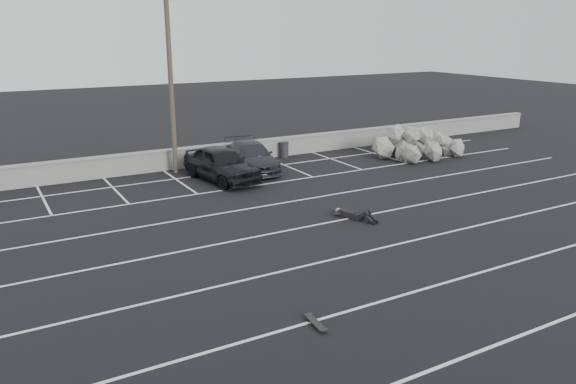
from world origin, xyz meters
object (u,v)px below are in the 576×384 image
car_left (221,164)px  utility_pole (171,82)px  trash_bin (284,150)px  car_right (251,157)px  riprap_pile (419,147)px  skateboard (316,323)px  person (349,211)px

car_left → utility_pole: utility_pole is taller
utility_pole → trash_bin: (6.49, 0.40, -4.08)m
car_left → car_right: car_left is taller
utility_pole → riprap_pile: (13.43, -3.03, -3.99)m
utility_pole → riprap_pile: size_ratio=1.57×
trash_bin → skateboard: size_ratio=1.13×
person → trash_bin: bearing=56.4°
trash_bin → skateboard: 18.84m
car_left → utility_pole: (-1.43, 2.53, 3.70)m
car_left → utility_pole: bearing=111.3°
car_left → skateboard: car_left is taller
car_right → skateboard: size_ratio=6.37×
utility_pole → trash_bin: size_ratio=10.39×
car_right → skateboard: bearing=-100.7°
skateboard → trash_bin: bearing=68.9°
person → skateboard: person is taller
car_right → skateboard: 16.01m
utility_pole → car_left: bearing=-60.5°
car_right → utility_pole: 5.41m
riprap_pile → trash_bin: bearing=153.7°
utility_pole → person: utility_pole is taller
car_right → riprap_pile: (9.87, -1.62, -0.18)m
car_right → riprap_pile: bearing=0.4°
trash_bin → riprap_pile: riprap_pile is taller
car_left → utility_pole: size_ratio=0.54×
utility_pole → riprap_pile: bearing=-12.7°
car_left → riprap_pile: car_left is taller
car_left → person: 7.80m
car_right → riprap_pile: size_ratio=0.85×
trash_bin → skateboard: bearing=-116.8°
person → utility_pole: bearing=91.6°
car_left → person: car_left is taller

